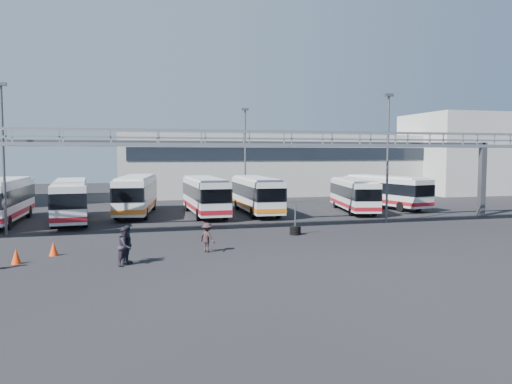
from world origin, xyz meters
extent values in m
plane|color=black|center=(0.00, 0.00, 0.00)|extent=(140.00, 140.00, 0.00)
cube|color=#909398|center=(0.00, 5.00, 6.10)|extent=(50.00, 1.80, 0.22)
cube|color=#909398|center=(0.00, 4.15, 7.05)|extent=(50.00, 0.10, 0.10)
cube|color=#909398|center=(0.00, 5.85, 7.05)|extent=(50.00, 0.10, 0.10)
cube|color=#4C4F54|center=(0.00, 9.00, 6.30)|extent=(45.00, 0.50, 0.35)
cube|color=#9E9E99|center=(12.00, 38.00, 4.00)|extent=(42.00, 14.00, 8.00)
cube|color=#B2B2AD|center=(38.00, 32.00, 5.50)|extent=(14.00, 12.00, 11.00)
cylinder|color=#4C4F54|center=(-16.00, 8.00, 5.00)|extent=(0.18, 0.18, 10.00)
cube|color=#4C4F54|center=(-16.00, 8.00, 10.10)|extent=(0.70, 0.35, 0.22)
cylinder|color=#4C4F54|center=(12.00, 7.00, 5.00)|extent=(0.18, 0.18, 10.00)
cube|color=#4C4F54|center=(12.00, 7.00, 10.10)|extent=(0.70, 0.35, 0.22)
cylinder|color=#4C4F54|center=(4.00, 22.00, 5.00)|extent=(0.18, 0.18, 10.00)
cube|color=#4C4F54|center=(4.00, 22.00, 10.10)|extent=(0.70, 0.35, 0.22)
cube|color=silver|center=(-17.52, 14.24, 1.90)|extent=(2.84, 11.53, 2.87)
cube|color=black|center=(-17.52, 14.24, 2.24)|extent=(2.90, 11.59, 1.15)
cube|color=maroon|center=(-17.52, 14.24, 0.89)|extent=(2.89, 11.58, 0.37)
cube|color=silver|center=(-17.52, 14.24, 3.42)|extent=(2.55, 10.38, 0.17)
cylinder|color=black|center=(-16.41, 10.55, 0.52)|extent=(0.33, 1.05, 1.04)
cylinder|color=black|center=(-16.27, 17.89, 0.52)|extent=(0.33, 1.05, 1.04)
cube|color=silver|center=(-12.46, 13.89, 1.83)|extent=(3.27, 11.19, 2.76)
cube|color=black|center=(-12.46, 13.89, 2.16)|extent=(3.33, 11.26, 1.10)
cube|color=maroon|center=(-12.46, 13.89, 0.85)|extent=(3.32, 11.24, 0.35)
cube|color=silver|center=(-12.46, 13.89, 3.29)|extent=(2.94, 10.07, 0.16)
cylinder|color=black|center=(-13.35, 10.28, 0.50)|extent=(0.37, 1.02, 1.00)
cylinder|color=black|center=(-11.08, 10.44, 0.50)|extent=(0.37, 1.02, 1.00)
cylinder|color=black|center=(-13.84, 17.33, 0.50)|extent=(0.37, 1.02, 1.00)
cylinder|color=black|center=(-11.57, 17.49, 0.50)|extent=(0.37, 1.02, 1.00)
cube|color=silver|center=(-7.19, 17.44, 1.90)|extent=(4.23, 11.73, 2.87)
cube|color=black|center=(-7.19, 17.44, 2.24)|extent=(4.30, 11.79, 1.15)
cube|color=orange|center=(-7.19, 17.44, 0.89)|extent=(4.28, 11.78, 0.36)
cube|color=silver|center=(-7.19, 17.44, 3.42)|extent=(3.81, 10.55, 0.17)
cylinder|color=black|center=(-8.89, 13.98, 0.52)|extent=(0.46, 1.08, 1.04)
cylinder|color=black|center=(-6.55, 13.64, 0.52)|extent=(0.46, 1.08, 1.04)
cylinder|color=black|center=(-7.83, 21.24, 0.52)|extent=(0.46, 1.08, 1.04)
cylinder|color=black|center=(-5.49, 20.90, 0.52)|extent=(0.46, 1.08, 1.04)
cube|color=silver|center=(-1.26, 15.56, 1.84)|extent=(2.63, 11.09, 2.77)
cube|color=black|center=(-1.26, 15.56, 2.16)|extent=(2.69, 11.15, 1.11)
cube|color=maroon|center=(-1.26, 15.56, 0.86)|extent=(2.68, 11.14, 0.35)
cube|color=silver|center=(-1.26, 15.56, 3.30)|extent=(2.37, 9.98, 0.16)
cylinder|color=black|center=(-2.36, 12.01, 0.50)|extent=(0.31, 1.01, 1.01)
cylinder|color=black|center=(-0.09, 12.03, 0.50)|extent=(0.31, 1.01, 1.01)
cylinder|color=black|center=(-2.44, 19.09, 0.50)|extent=(0.31, 1.01, 1.01)
cylinder|color=black|center=(-0.16, 19.12, 0.50)|extent=(0.31, 1.01, 1.01)
cube|color=silver|center=(3.50, 15.57, 1.82)|extent=(2.77, 11.03, 2.74)
cube|color=black|center=(3.50, 15.57, 2.14)|extent=(2.83, 11.09, 1.10)
cube|color=orange|center=(3.50, 15.57, 0.85)|extent=(2.82, 11.08, 0.35)
cube|color=silver|center=(3.50, 15.57, 3.27)|extent=(2.49, 9.93, 0.16)
cylinder|color=black|center=(2.28, 12.09, 0.50)|extent=(0.32, 1.00, 1.00)
cylinder|color=black|center=(4.53, 12.03, 0.50)|extent=(0.32, 1.00, 1.00)
cylinder|color=black|center=(2.46, 19.11, 0.50)|extent=(0.32, 1.00, 1.00)
cylinder|color=black|center=(4.71, 19.05, 0.50)|extent=(0.32, 1.00, 1.00)
cube|color=silver|center=(12.85, 14.71, 1.69)|extent=(4.30, 10.44, 2.55)
cube|color=black|center=(12.85, 14.71, 1.99)|extent=(4.37, 10.51, 1.02)
cube|color=maroon|center=(12.85, 14.71, 0.79)|extent=(4.36, 10.50, 0.32)
cube|color=silver|center=(12.85, 14.71, 3.04)|extent=(3.87, 9.39, 0.15)
cylinder|color=black|center=(11.18, 11.73, 0.46)|extent=(0.46, 0.96, 0.93)
cylinder|color=black|center=(13.21, 11.31, 0.46)|extent=(0.46, 0.96, 0.93)
cylinder|color=black|center=(12.49, 18.11, 0.46)|extent=(0.46, 0.96, 0.93)
cylinder|color=black|center=(14.52, 17.70, 0.46)|extent=(0.46, 0.96, 0.93)
cube|color=silver|center=(17.53, 16.99, 1.77)|extent=(4.54, 10.93, 2.66)
cube|color=black|center=(17.53, 16.99, 2.08)|extent=(4.61, 11.00, 1.07)
cube|color=maroon|center=(17.53, 16.99, 0.82)|extent=(4.60, 10.98, 0.34)
cube|color=silver|center=(17.53, 16.99, 3.18)|extent=(4.09, 9.83, 0.15)
cylinder|color=black|center=(17.16, 13.43, 0.48)|extent=(0.48, 1.01, 0.97)
cylinder|color=black|center=(19.29, 13.88, 0.48)|extent=(0.48, 1.01, 0.97)
cylinder|color=black|center=(15.77, 20.11, 0.48)|extent=(0.48, 1.01, 0.97)
cylinder|color=black|center=(17.90, 20.55, 0.48)|extent=(0.48, 1.01, 0.97)
imported|color=#2B2431|center=(-8.21, -3.47, 0.96)|extent=(1.08, 1.17, 1.92)
imported|color=#322123|center=(-3.77, -1.20, 0.82)|extent=(1.12, 1.22, 1.65)
imported|color=#1C2833|center=(-8.12, -3.06, 0.97)|extent=(0.79, 1.22, 1.93)
cone|color=red|center=(-13.51, -1.75, 0.39)|extent=(0.56, 0.56, 0.78)
cone|color=red|center=(-11.98, -0.04, 0.39)|extent=(0.51, 0.51, 0.78)
cylinder|color=black|center=(2.99, 3.25, 0.11)|extent=(0.76, 0.76, 0.18)
cylinder|color=black|center=(2.99, 3.25, 0.31)|extent=(0.76, 0.76, 0.18)
cylinder|color=black|center=(2.99, 3.25, 0.51)|extent=(0.76, 0.76, 0.18)
cylinder|color=#4C4F54|center=(2.99, 3.25, 1.08)|extent=(0.11, 0.11, 2.17)
camera|label=1|loc=(-8.17, -28.59, 5.49)|focal=35.00mm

